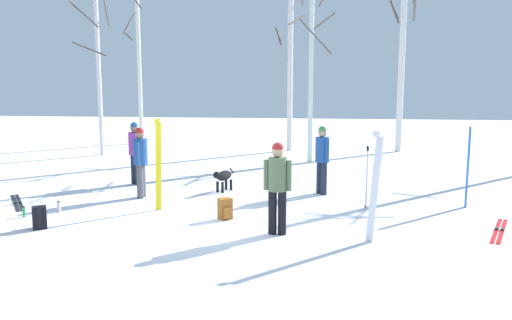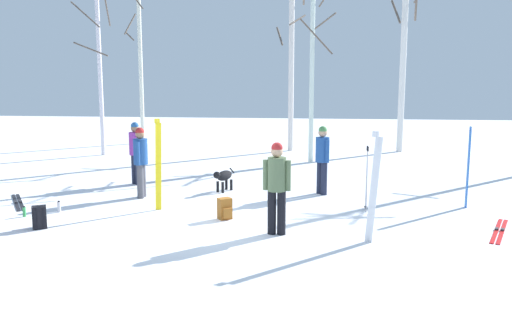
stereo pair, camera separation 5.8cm
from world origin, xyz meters
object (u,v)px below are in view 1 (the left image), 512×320
(ski_pair_planted_0, at_px, (158,165))
(backpack_1, at_px, (40,218))
(person_2, at_px, (277,182))
(ski_pair_lying_1, at_px, (18,202))
(water_bottle_0, at_px, (59,207))
(birch_tree_2, at_px, (290,52))
(birch_tree_3, at_px, (312,62))
(birch_tree_4, at_px, (402,59))
(water_bottle_1, at_px, (24,212))
(dog, at_px, (223,177))
(ski_pair_planted_1, at_px, (468,167))
(ski_poles_0, at_px, (367,176))
(ski_pair_planted_2, at_px, (375,188))
(ski_pair_lying_0, at_px, (499,230))
(backpack_0, at_px, (225,209))
(birch_tree_1, at_px, (139,63))
(person_1, at_px, (140,158))
(person_4, at_px, (135,149))
(person_0, at_px, (322,155))
(birch_tree_0, at_px, (98,71))

(ski_pair_planted_0, relative_size, backpack_1, 4.58)
(person_2, xyz_separation_m, ski_pair_lying_1, (-6.22, 1.74, -0.97))
(water_bottle_0, relative_size, birch_tree_2, 0.03)
(birch_tree_3, xyz_separation_m, birch_tree_4, (3.51, 3.24, 0.24))
(water_bottle_1, relative_size, birch_tree_3, 0.03)
(ski_pair_planted_0, bearing_deg, dog, 63.01)
(ski_pair_planted_1, height_order, ski_poles_0, ski_pair_planted_1)
(ski_pair_planted_2, relative_size, birch_tree_3, 0.30)
(ski_pair_planted_2, bearing_deg, ski_pair_lying_0, 22.48)
(backpack_0, xyz_separation_m, birch_tree_1, (-6.22, 12.56, 3.44))
(ski_pair_planted_2, distance_m, water_bottle_0, 6.72)
(person_1, distance_m, dog, 2.15)
(ski_pair_planted_1, bearing_deg, ski_pair_planted_2, -129.08)
(dog, distance_m, birch_tree_1, 11.89)
(water_bottle_1, bearing_deg, dog, 39.13)
(person_4, bearing_deg, ski_pair_planted_1, -11.00)
(ski_pair_lying_0, xyz_separation_m, birch_tree_3, (-3.72, 8.03, 3.45))
(backpack_1, bearing_deg, birch_tree_4, 55.00)
(person_2, relative_size, birch_tree_2, 0.23)
(person_0, xyz_separation_m, birch_tree_4, (3.13, 8.42, 2.72))
(backpack_0, distance_m, birch_tree_0, 11.12)
(person_2, bearing_deg, ski_poles_0, 48.53)
(birch_tree_1, bearing_deg, water_bottle_0, -78.43)
(ski_pair_planted_1, height_order, water_bottle_1, ski_pair_planted_1)
(ski_pair_planted_0, bearing_deg, ski_pair_planted_2, -22.19)
(ski_pair_planted_1, distance_m, birch_tree_4, 9.82)
(person_1, bearing_deg, birch_tree_3, 56.91)
(backpack_0, height_order, birch_tree_2, birch_tree_2)
(ski_pair_planted_1, height_order, backpack_1, ski_pair_planted_1)
(person_4, relative_size, ski_poles_0, 1.21)
(ski_poles_0, relative_size, birch_tree_4, 0.20)
(person_1, bearing_deg, ski_pair_planted_0, -54.48)
(person_4, bearing_deg, birch_tree_0, 121.75)
(ski_pair_lying_0, bearing_deg, backpack_0, 177.82)
(ski_pair_planted_1, relative_size, birch_tree_1, 0.26)
(person_2, xyz_separation_m, water_bottle_0, (-4.82, 1.02, -0.86))
(person_4, bearing_deg, ski_pair_lying_0, -22.43)
(person_0, distance_m, backpack_1, 6.62)
(birch_tree_3, bearing_deg, water_bottle_1, -125.35)
(person_2, bearing_deg, person_4, 135.35)
(person_1, height_order, ski_pair_lying_0, person_1)
(birch_tree_0, relative_size, birch_tree_2, 0.80)
(ski_pair_planted_0, xyz_separation_m, ski_pair_lying_0, (6.89, -0.79, -0.99))
(ski_pair_planted_2, height_order, backpack_1, ski_pair_planted_2)
(dog, distance_m, ski_pair_planted_2, 5.17)
(water_bottle_0, bearing_deg, birch_tree_1, 101.57)
(dog, distance_m, ski_pair_lying_1, 4.91)
(birch_tree_4, bearing_deg, water_bottle_0, -128.69)
(person_0, height_order, person_4, same)
(person_2, relative_size, birch_tree_3, 0.26)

